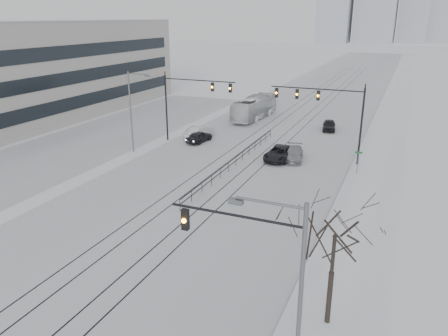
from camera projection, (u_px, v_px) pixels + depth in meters
road at (303, 111)px, 71.02m from camera, size 22.00×260.00×0.02m
sidewalk_east at (391, 118)px, 66.00m from camera, size 5.00×260.00×0.16m
curb at (374, 116)px, 66.92m from camera, size 0.10×260.00×0.12m
parking_strip at (107, 135)px, 56.68m from camera, size 14.00×60.00×0.03m
tram_rails at (266, 142)px, 53.63m from camera, size 5.30×180.00×0.01m
traffic_mast_near at (265, 264)px, 18.59m from camera, size 6.10×0.37×7.00m
traffic_mast_ne at (329, 108)px, 44.38m from camera, size 9.60×0.37×8.00m
traffic_mast_nw at (188, 97)px, 51.48m from camera, size 9.10×0.37×8.00m
street_light_east at (292, 302)px, 15.07m from camera, size 2.73×0.25×9.00m
street_light_west at (133, 107)px, 47.74m from camera, size 2.73×0.25×9.00m
bare_tree at (334, 245)px, 20.34m from camera, size 4.40×4.40×6.10m
median_fence at (236, 161)px, 44.77m from camera, size 0.06×24.00×1.00m
street_sign at (358, 159)px, 41.79m from camera, size 0.70×0.06×2.40m
sedan_sb_inner at (199, 137)px, 53.18m from camera, size 2.10×4.25×1.39m
sedan_sb_outer at (199, 132)px, 54.77m from camera, size 2.24×4.93×1.57m
sedan_nb_front at (280, 153)px, 46.66m from camera, size 2.54×5.28×1.45m
sedan_nb_right at (294, 154)px, 46.60m from camera, size 2.69×4.84×1.33m
sedan_nb_far at (329, 125)px, 58.75m from camera, size 2.28×4.32×1.40m
box_truck at (254, 108)px, 65.29m from camera, size 3.40×11.78×3.24m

